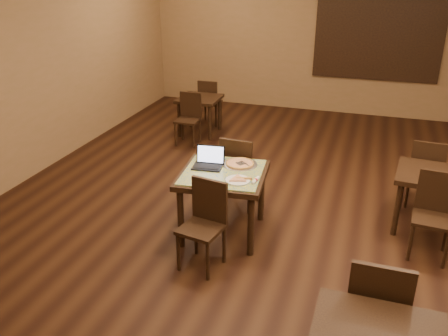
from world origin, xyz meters
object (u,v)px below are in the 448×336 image
(tiled_table, at_px, (223,180))
(other_table_a_chair_near, at_px, (434,210))
(other_table_b, at_px, (200,104))
(chair_main_near, at_px, (205,219))
(other_table_b_chair_far, at_px, (209,100))
(chair_main_far, at_px, (238,169))
(other_table_b_chair_near, at_px, (189,115))
(pizza_pan, at_px, (240,164))
(other_table_a_chair_far, at_px, (426,170))
(other_table_c_chair_far, at_px, (377,308))
(other_table_a, at_px, (431,182))
(laptop, at_px, (209,161))

(tiled_table, height_order, other_table_a_chair_near, other_table_a_chair_near)
(other_table_b, bearing_deg, chair_main_near, -69.60)
(other_table_b, relative_size, other_table_b_chair_far, 0.84)
(chair_main_near, xyz_separation_m, other_table_b_chair_far, (-1.46, 4.21, -0.03))
(chair_main_far, bearing_deg, other_table_a_chair_near, 175.24)
(other_table_b_chair_near, bearing_deg, other_table_b_chair_far, 88.69)
(pizza_pan, height_order, other_table_a_chair_near, other_table_a_chair_near)
(other_table_a_chair_far, bearing_deg, other_table_b_chair_far, -26.18)
(other_table_a_chair_near, relative_size, other_table_c_chair_far, 0.91)
(tiled_table, xyz_separation_m, other_table_a, (2.19, 0.82, -0.08))
(chair_main_near, height_order, other_table_b, chair_main_near)
(other_table_a, relative_size, other_table_b_chair_near, 0.95)
(tiled_table, height_order, laptop, laptop)
(other_table_a, xyz_separation_m, other_table_b_chair_far, (-3.64, 2.77, -0.10))
(pizza_pan, height_order, other_table_b_chair_far, other_table_b_chair_far)
(chair_main_near, relative_size, other_table_b_chair_near, 1.06)
(chair_main_far, xyz_separation_m, other_table_c_chair_far, (1.68, -2.14, 0.03))
(pizza_pan, relative_size, other_table_c_chair_far, 0.40)
(tiled_table, height_order, chair_main_near, chair_main_near)
(chair_main_far, xyz_separation_m, other_table_a, (2.20, 0.21, 0.05))
(other_table_a_chair_near, distance_m, other_table_b_chair_near, 4.32)
(other_table_b, bearing_deg, tiled_table, -65.99)
(chair_main_far, distance_m, other_table_a_chair_near, 2.23)
(chair_main_near, xyz_separation_m, other_table_a, (2.18, 1.44, 0.07))
(tiled_table, height_order, other_table_b_chair_near, other_table_b_chair_near)
(pizza_pan, xyz_separation_m, other_table_a, (2.07, 0.58, -0.19))
(other_table_b, bearing_deg, pizza_pan, -62.28)
(chair_main_far, relative_size, other_table_a, 1.16)
(other_table_a_chair_near, bearing_deg, laptop, -169.97)
(chair_main_near, height_order, other_table_c_chair_far, other_table_c_chair_far)
(chair_main_near, relative_size, other_table_a_chair_far, 1.00)
(other_table_a_chair_near, relative_size, other_table_a_chair_far, 1.00)
(pizza_pan, distance_m, other_table_b, 3.26)
(tiled_table, bearing_deg, other_table_b, 109.56)
(laptop, bearing_deg, other_table_c_chair_far, -47.35)
(pizza_pan, distance_m, other_table_a_chair_far, 2.36)
(laptop, relative_size, other_table_a_chair_far, 0.38)
(chair_main_near, xyz_separation_m, other_table_a_chair_far, (2.17, 1.97, -0.00))
(chair_main_near, bearing_deg, laptop, 116.74)
(other_table_b_chair_near, bearing_deg, other_table_a_chair_near, -33.32)
(pizza_pan, bearing_deg, chair_main_far, 108.36)
(pizza_pan, relative_size, other_table_b_chair_near, 0.46)
(other_table_b, bearing_deg, other_table_b_chair_near, -91.31)
(laptop, height_order, other_table_b, laptop)
(other_table_a_chair_near, distance_m, other_table_b_chair_far, 4.92)
(tiled_table, bearing_deg, other_table_a_chair_near, 2.03)
(pizza_pan, relative_size, other_table_b_chair_far, 0.46)
(other_table_b_chair_far, bearing_deg, other_table_c_chair_far, 120.35)
(tiled_table, height_order, chair_main_far, chair_main_far)
(tiled_table, relative_size, other_table_b, 1.40)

